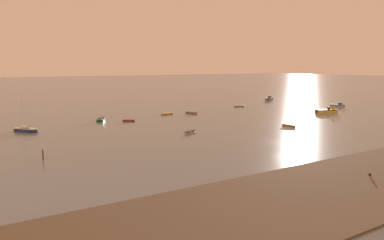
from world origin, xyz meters
name	(u,v)px	position (x,y,z in m)	size (l,w,h in m)	color
ground_plane	(280,142)	(0.00, 0.00, 0.00)	(800.00, 800.00, 0.00)	slate
tidal_rock_near	(370,175)	(-5.95, -19.84, 0.37)	(0.34, 0.34, 0.34)	#372A1C
motorboat_moored_0	(329,111)	(40.77, 21.62, 0.31)	(6.86, 4.30, 2.22)	gold
rowboat_moored_0	(167,114)	(1.27, 41.51, 0.15)	(3.61, 1.45, 0.56)	orange
sailboat_moored_0	(26,130)	(-34.14, 33.86, 0.29)	(5.06, 5.82, 6.64)	navy
rowboat_moored_1	(190,132)	(-8.06, 15.31, 0.13)	(3.31, 2.19, 0.49)	white
motorboat_moored_1	(269,99)	(54.03, 58.32, 0.30)	(6.34, 5.58, 2.17)	gray
rowboat_moored_3	(129,121)	(-11.95, 35.61, 0.13)	(3.10, 2.62, 0.48)	red
rowboat_moored_4	(239,106)	(29.43, 46.16, 0.14)	(3.31, 2.95, 0.52)	gray
rowboat_moored_5	(289,125)	(14.26, 11.31, 0.15)	(1.68, 3.70, 0.56)	orange
motorboat_moored_2	(101,120)	(-16.90, 40.09, 0.20)	(3.26, 4.42, 1.45)	#23602D
rowboat_moored_6	(192,113)	(7.68, 39.65, 0.17)	(2.70, 4.17, 0.62)	gray
motorboat_moored_3	(339,105)	(56.31, 29.81, 0.26)	(3.23, 4.80, 1.73)	gray
mooring_post_near	(43,155)	(-35.79, 8.84, 0.72)	(0.22, 0.22, 1.66)	#4A3323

